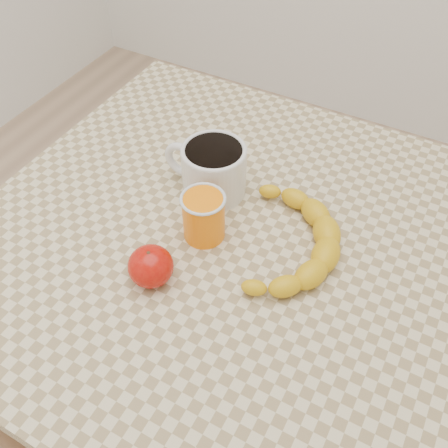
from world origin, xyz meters
The scene contains 6 objects.
ground centered at (0.00, 0.00, 0.00)m, with size 3.00×3.00×0.00m, color tan.
table centered at (0.00, 0.00, 0.66)m, with size 0.80×0.80×0.75m.
coffee_mug centered at (-0.06, 0.08, 0.80)m, with size 0.15×0.11×0.09m.
orange_juice_glass centered at (-0.03, -0.02, 0.79)m, with size 0.07×0.07×0.08m.
apple centered at (-0.05, -0.13, 0.78)m, with size 0.08×0.08×0.06m.
banana centered at (0.10, 0.02, 0.77)m, with size 0.23×0.29×0.04m, color gold, non-canonical shape.
Camera 1 is at (0.26, -0.47, 1.35)m, focal length 40.00 mm.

